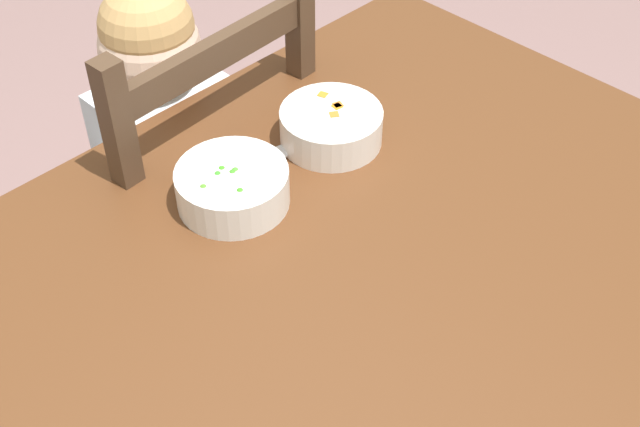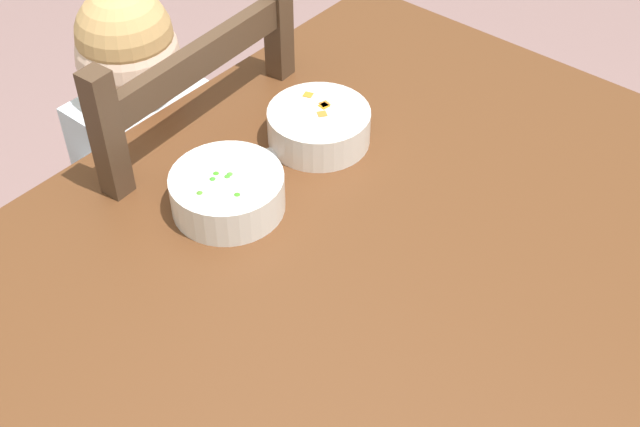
{
  "view_description": "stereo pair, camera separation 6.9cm",
  "coord_description": "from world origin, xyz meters",
  "px_view_note": "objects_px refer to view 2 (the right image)",
  "views": [
    {
      "loc": [
        -0.5,
        -0.5,
        1.57
      ],
      "look_at": [
        0.07,
        0.06,
        0.81
      ],
      "focal_mm": 46.49,
      "sensor_mm": 36.0,
      "label": 1
    },
    {
      "loc": [
        -0.55,
        -0.45,
        1.57
      ],
      "look_at": [
        0.07,
        0.06,
        0.81
      ],
      "focal_mm": 46.49,
      "sensor_mm": 36.0,
      "label": 2
    }
  ],
  "objects_px": {
    "child_figure": "(157,161)",
    "bowl_of_carrots": "(319,125)",
    "dining_table": "(323,340)",
    "spoon": "(280,149)",
    "dining_chair": "(169,227)",
    "bowl_of_peas": "(227,191)"
  },
  "relations": [
    {
      "from": "dining_table",
      "to": "child_figure",
      "type": "distance_m",
      "value": 0.52
    },
    {
      "from": "bowl_of_carrots",
      "to": "bowl_of_peas",
      "type": "bearing_deg",
      "value": -179.99
    },
    {
      "from": "dining_table",
      "to": "child_figure",
      "type": "xyz_separation_m",
      "value": [
        0.14,
        0.5,
        -0.03
      ]
    },
    {
      "from": "dining_table",
      "to": "spoon",
      "type": "height_order",
      "value": "spoon"
    },
    {
      "from": "child_figure",
      "to": "bowl_of_peas",
      "type": "height_order",
      "value": "child_figure"
    },
    {
      "from": "dining_table",
      "to": "child_figure",
      "type": "relative_size",
      "value": 1.43
    },
    {
      "from": "bowl_of_peas",
      "to": "bowl_of_carrots",
      "type": "distance_m",
      "value": 0.2
    },
    {
      "from": "dining_chair",
      "to": "bowl_of_peas",
      "type": "height_order",
      "value": "dining_chair"
    },
    {
      "from": "dining_table",
      "to": "dining_chair",
      "type": "bearing_deg",
      "value": 74.52
    },
    {
      "from": "dining_table",
      "to": "dining_chair",
      "type": "height_order",
      "value": "dining_chair"
    },
    {
      "from": "bowl_of_peas",
      "to": "bowl_of_carrots",
      "type": "height_order",
      "value": "bowl_of_peas"
    },
    {
      "from": "dining_chair",
      "to": "bowl_of_carrots",
      "type": "xyz_separation_m",
      "value": [
        0.1,
        -0.3,
        0.33
      ]
    },
    {
      "from": "dining_table",
      "to": "spoon",
      "type": "distance_m",
      "value": 0.31
    },
    {
      "from": "dining_chair",
      "to": "bowl_of_carrots",
      "type": "distance_m",
      "value": 0.46
    },
    {
      "from": "dining_table",
      "to": "bowl_of_peas",
      "type": "relative_size",
      "value": 8.39
    },
    {
      "from": "dining_chair",
      "to": "spoon",
      "type": "relative_size",
      "value": 6.99
    },
    {
      "from": "dining_table",
      "to": "child_figure",
      "type": "bearing_deg",
      "value": 74.75
    },
    {
      "from": "dining_table",
      "to": "bowl_of_carrots",
      "type": "xyz_separation_m",
      "value": [
        0.24,
        0.2,
        0.13
      ]
    },
    {
      "from": "child_figure",
      "to": "spoon",
      "type": "bearing_deg",
      "value": -81.12
    },
    {
      "from": "dining_table",
      "to": "spoon",
      "type": "relative_size",
      "value": 9.86
    },
    {
      "from": "dining_table",
      "to": "dining_chair",
      "type": "distance_m",
      "value": 0.56
    },
    {
      "from": "child_figure",
      "to": "bowl_of_carrots",
      "type": "distance_m",
      "value": 0.35
    }
  ]
}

